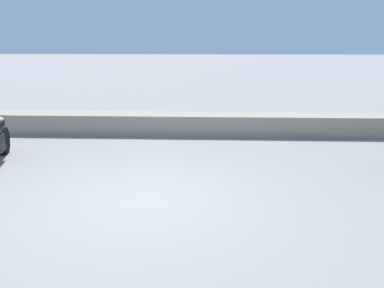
{
  "coord_description": "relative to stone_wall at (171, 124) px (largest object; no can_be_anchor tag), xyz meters",
  "views": [
    {
      "loc": [
        1.06,
        -6.16,
        2.58
      ],
      "look_at": [
        0.74,
        1.2,
        0.65
      ],
      "focal_mm": 38.03,
      "sensor_mm": 36.0,
      "label": 1
    }
  ],
  "objects": [
    {
      "name": "ground_plane",
      "position": [
        0.0,
        -4.8,
        -0.28
      ],
      "size": [
        120.0,
        120.0,
        0.0
      ],
      "primitive_type": "plane",
      "color": "gray"
    },
    {
      "name": "stone_wall",
      "position": [
        0.0,
        0.0,
        0.0
      ],
      "size": [
        36.0,
        0.8,
        0.55
      ],
      "primitive_type": "cube",
      "color": "gray",
      "rests_on": "ground"
    }
  ]
}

